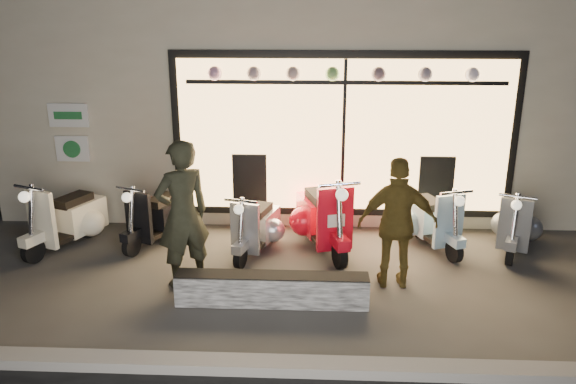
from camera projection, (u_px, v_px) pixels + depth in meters
The scene contains 12 objects.
ground at pixel (287, 280), 7.52m from camera, with size 40.00×40.00×0.00m, color #383533.
kerb at pixel (278, 366), 5.60m from camera, with size 40.00×0.25×0.12m, color slate.
shop_building at pixel (299, 79), 11.61m from camera, with size 10.20×6.23×4.20m.
graffiti_barrier at pixel (272, 289), 6.85m from camera, with size 2.35×0.28×0.40m, color black.
scooter_silver at pixel (258, 226), 8.39m from camera, with size 0.66×1.33×0.95m.
scooter_red at pixel (321, 216), 8.53m from camera, with size 0.84×1.63×1.17m.
scooter_black at pixel (161, 215), 8.76m from camera, with size 0.78×1.36×0.98m.
scooter_cream at pixel (72, 217), 8.59m from camera, with size 0.85×1.48×1.07m.
scooter_blue at pixel (429, 219), 8.62m from camera, with size 0.75×1.39×1.00m.
scooter_grey at pixel (516, 223), 8.47m from camera, with size 0.79×1.34×0.97m.
man at pixel (183, 214), 7.14m from camera, with size 0.71×0.47×1.95m, color black.
woman at pixel (398, 224), 7.13m from camera, with size 1.01×0.42×1.73m, color brown.
Camera 1 is at (0.32, -6.78, 3.44)m, focal length 35.00 mm.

